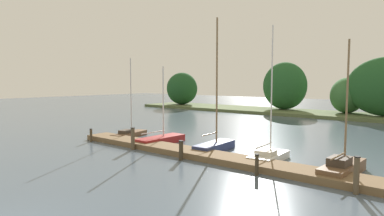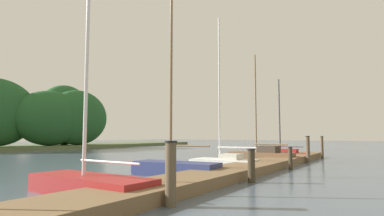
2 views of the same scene
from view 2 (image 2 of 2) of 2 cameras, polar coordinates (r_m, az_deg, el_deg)
name	(u,v)px [view 2 (image 2 of 2)]	position (r m, az deg, el deg)	size (l,w,h in m)	color
dock_pier	(243,169)	(13.44, 9.05, -10.80)	(23.89, 1.80, 0.35)	brown
sailboat_1	(86,183)	(9.20, -18.45, -12.62)	(1.39, 4.17, 5.50)	maroon
sailboat_2	(173,164)	(12.64, -3.50, -9.99)	(1.34, 3.74, 8.42)	navy
sailboat_3	(222,161)	(15.80, 5.48, -9.40)	(1.44, 3.42, 7.52)	white
sailboat_4	(259,155)	(19.27, 11.96, -8.26)	(1.35, 4.08, 6.42)	brown
sailboat_5	(282,153)	(22.80, 15.90, -7.80)	(0.93, 3.53, 5.45)	maroon
mooring_piling_1	(171,173)	(7.25, -3.84, -11.58)	(0.29, 0.29, 1.46)	brown
mooring_piling_2	(251,166)	(10.96, 10.58, -10.09)	(0.28, 0.28, 1.12)	#3D3323
mooring_piling_3	(290,158)	(15.44, 17.21, -8.57)	(0.21, 0.21, 1.03)	#3D3323
mooring_piling_4	(308,149)	(19.59, 20.04, -6.93)	(0.25, 0.25, 1.52)	brown
mooring_piling_5	(322,147)	(23.27, 22.28, -6.51)	(0.19, 0.19, 1.50)	#4C3D28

